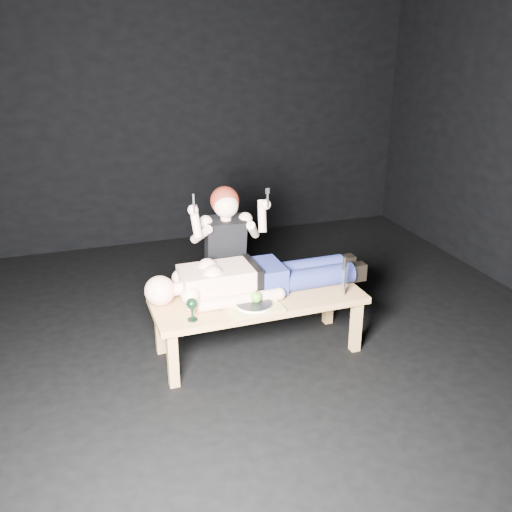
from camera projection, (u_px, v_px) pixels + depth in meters
name	position (u px, v px, depth m)	size (l,w,h in m)	color
ground	(263.00, 342.00, 4.43)	(5.00, 5.00, 0.00)	black
back_wall	(186.00, 104.00, 6.07)	(5.00, 5.00, 0.00)	black
table	(258.00, 324.00, 4.23)	(1.53, 0.57, 0.45)	tan
lying_man	(260.00, 273.00, 4.20)	(1.59, 0.49, 0.27)	beige
kneeling_woman	(224.00, 255.00, 4.49)	(0.65, 0.72, 1.21)	black
serving_tray	(254.00, 307.00, 3.97)	(0.37, 0.26, 0.02)	tan
plate	(254.00, 304.00, 3.97)	(0.24, 0.24, 0.02)	white
apple	(256.00, 297.00, 3.96)	(0.08, 0.08, 0.08)	#4E921B
goblet	(192.00, 309.00, 3.79)	(0.08, 0.08, 0.16)	black
fork_flat	(224.00, 316.00, 3.87)	(0.01, 0.16, 0.01)	#B2B2B7
knife_flat	(270.00, 306.00, 4.01)	(0.01, 0.16, 0.01)	#B2B2B7
spoon_flat	(267.00, 303.00, 4.05)	(0.01, 0.16, 0.01)	#B2B2B7
carving_knife	(344.00, 276.00, 4.12)	(0.04, 0.04, 0.30)	#B2B2B7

